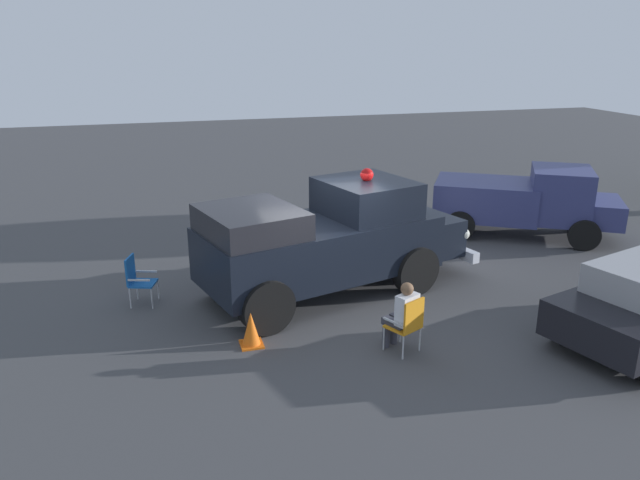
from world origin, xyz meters
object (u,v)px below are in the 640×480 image
at_px(vintage_fire_truck, 330,239).
at_px(lawn_chair_near_truck, 408,322).
at_px(lawn_chair_by_car, 137,277).
at_px(lawn_chair_spare, 342,215).
at_px(traffic_cone, 251,329).
at_px(spectator_seated, 402,314).
at_px(parked_pickup, 525,200).

relative_size(vintage_fire_truck, lawn_chair_near_truck, 6.19).
height_order(lawn_chair_near_truck, lawn_chair_by_car, same).
distance_m(lawn_chair_spare, traffic_cone, 6.57).
relative_size(lawn_chair_by_car, spectator_seated, 0.79).
height_order(lawn_chair_by_car, traffic_cone, lawn_chair_by_car).
relative_size(parked_pickup, lawn_chair_spare, 4.93).
relative_size(lawn_chair_near_truck, traffic_cone, 1.61).
xyz_separation_m(parked_pickup, lawn_chair_spare, (-4.78, 1.30, -0.40)).
bearing_deg(spectator_seated, lawn_chair_near_truck, -62.71).
bearing_deg(lawn_chair_near_truck, traffic_cone, 158.09).
distance_m(vintage_fire_truck, parked_pickup, 6.68).
xyz_separation_m(lawn_chair_by_car, lawn_chair_spare, (5.38, 3.17, 0.00)).
height_order(lawn_chair_by_car, lawn_chair_spare, same).
bearing_deg(lawn_chair_spare, parked_pickup, -15.25).
bearing_deg(lawn_chair_spare, spectator_seated, -99.01).
bearing_deg(parked_pickup, spectator_seated, -138.40).
bearing_deg(lawn_chair_spare, lawn_chair_by_car, -149.51).
height_order(lawn_chair_near_truck, traffic_cone, lawn_chair_near_truck).
xyz_separation_m(lawn_chair_near_truck, lawn_chair_by_car, (-4.42, 3.41, 0.00)).
bearing_deg(traffic_cone, parked_pickup, 27.24).
xyz_separation_m(spectator_seated, traffic_cone, (-2.46, 0.90, -0.39)).
xyz_separation_m(lawn_chair_by_car, spectator_seated, (4.36, -3.29, 0.11)).
bearing_deg(lawn_chair_by_car, lawn_chair_near_truck, -37.64).
xyz_separation_m(lawn_chair_by_car, traffic_cone, (1.89, -2.39, -0.28)).
relative_size(parked_pickup, lawn_chair_near_truck, 4.93).
bearing_deg(vintage_fire_truck, lawn_chair_spare, 68.11).
height_order(vintage_fire_truck, spectator_seated, vintage_fire_truck).
height_order(parked_pickup, lawn_chair_by_car, parked_pickup).
relative_size(lawn_chair_spare, traffic_cone, 1.61).
relative_size(lawn_chair_near_truck, lawn_chair_spare, 1.00).
xyz_separation_m(parked_pickup, spectator_seated, (-5.80, -5.15, -0.29)).
bearing_deg(lawn_chair_near_truck, lawn_chair_spare, 81.67).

